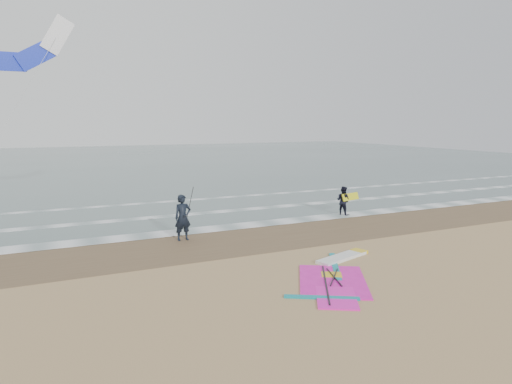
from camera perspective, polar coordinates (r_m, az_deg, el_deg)
name	(u,v)px	position (r m, az deg, el deg)	size (l,w,h in m)	color
ground	(349,276)	(15.75, 11.56, -10.23)	(120.00, 120.00, 0.00)	tan
sea_water	(122,162)	(60.78, -16.42, 3.66)	(120.00, 80.00, 0.02)	#47605E
wet_sand_band	(269,235)	(20.66, 1.60, -5.45)	(120.00, 5.00, 0.01)	brown
foam_waterline	(232,216)	(24.60, -3.03, -3.07)	(120.00, 9.15, 0.02)	white
windsurf_rig	(337,274)	(15.76, 10.08, -10.04)	(5.14, 4.87, 0.12)	white
person_standing	(183,218)	(19.88, -9.13, -3.18)	(0.73, 0.48, 2.00)	black
person_walking	(343,201)	(25.39, 10.85, -1.08)	(0.77, 0.60, 1.59)	black
held_pole	(189,206)	(19.87, -8.33, -1.80)	(0.17, 0.86, 1.82)	black
carried_kiteboard	(350,197)	(25.51, 11.72, -0.58)	(1.30, 0.51, 0.39)	yellow
surf_kite	(3,46)	(26.98, -29.03, 15.63)	(6.80, 4.04, 9.39)	white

